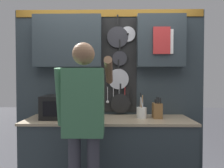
{
  "coord_description": "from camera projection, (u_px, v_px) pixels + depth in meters",
  "views": [
    {
      "loc": [
        0.08,
        -2.51,
        1.39
      ],
      "look_at": [
        0.04,
        0.2,
        1.31
      ],
      "focal_mm": 32.0,
      "sensor_mm": 36.0,
      "label": 1
    }
  ],
  "objects": [
    {
      "name": "utensil_crock",
      "position": [
        142.0,
        112.0,
        2.55
      ],
      "size": [
        0.13,
        0.13,
        0.32
      ],
      "color": "white",
      "rests_on": "base_cabinet_counter"
    },
    {
      "name": "back_wall_unit",
      "position": [
        108.0,
        72.0,
        2.78
      ],
      "size": [
        2.64,
        0.23,
        2.34
      ],
      "color": "#2D383D",
      "rests_on": "ground_plane"
    },
    {
      "name": "knife_block",
      "position": [
        157.0,
        110.0,
        2.55
      ],
      "size": [
        0.11,
        0.15,
        0.27
      ],
      "color": "brown",
      "rests_on": "base_cabinet_counter"
    },
    {
      "name": "microwave",
      "position": [
        63.0,
        107.0,
        2.56
      ],
      "size": [
        0.48,
        0.4,
        0.29
      ],
      "color": "black",
      "rests_on": "base_cabinet_counter"
    },
    {
      "name": "base_cabinet_counter",
      "position": [
        108.0,
        153.0,
        2.53
      ],
      "size": [
        2.07,
        0.63,
        0.88
      ],
      "color": "#2D383D",
      "rests_on": "ground_plane"
    },
    {
      "name": "person",
      "position": [
        84.0,
        116.0,
        1.9
      ],
      "size": [
        0.54,
        0.65,
        1.73
      ],
      "color": "#383842",
      "rests_on": "ground_plane"
    }
  ]
}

